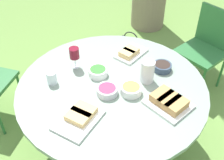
{
  "coord_description": "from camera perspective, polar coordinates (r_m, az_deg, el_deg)",
  "views": [
    {
      "loc": [
        0.78,
        -1.43,
        2.17
      ],
      "look_at": [
        0.0,
        0.0,
        0.77
      ],
      "focal_mm": 45.0,
      "sensor_mm": 36.0,
      "label": 1
    }
  ],
  "objects": [
    {
      "name": "ground_plane",
      "position": [
        2.71,
        0.0,
        -12.42
      ],
      "size": [
        40.0,
        40.0,
        0.0
      ],
      "primitive_type": "plane",
      "color": "#668E42"
    },
    {
      "name": "dining_table",
      "position": [
        2.24,
        0.0,
        -2.65
      ],
      "size": [
        1.49,
        1.49,
        0.71
      ],
      "color": "#4C4C51",
      "rests_on": "ground_plane"
    },
    {
      "name": "chair_near_left",
      "position": [
        3.15,
        18.75,
        6.92
      ],
      "size": [
        0.56,
        0.55,
        0.89
      ],
      "color": "#2D6B38",
      "rests_on": "ground_plane"
    },
    {
      "name": "water_pitcher",
      "position": [
        2.19,
        7.23,
        1.75
      ],
      "size": [
        0.12,
        0.11,
        0.19
      ],
      "color": "silver",
      "rests_on": "dining_table"
    },
    {
      "name": "wine_glass",
      "position": [
        2.31,
        -7.67,
        5.32
      ],
      "size": [
        0.08,
        0.08,
        0.19
      ],
      "color": "silver",
      "rests_on": "dining_table"
    },
    {
      "name": "platter_bread_main",
      "position": [
        1.94,
        -6.59,
        -7.43
      ],
      "size": [
        0.25,
        0.34,
        0.06
      ],
      "color": "white",
      "rests_on": "dining_table"
    },
    {
      "name": "platter_charcuterie",
      "position": [
        2.5,
        3.7,
        5.55
      ],
      "size": [
        0.23,
        0.32,
        0.06
      ],
      "color": "white",
      "rests_on": "dining_table"
    },
    {
      "name": "platter_sandwich_side",
      "position": [
        2.05,
        11.45,
        -4.33
      ],
      "size": [
        0.37,
        0.34,
        0.08
      ],
      "color": "white",
      "rests_on": "dining_table"
    },
    {
      "name": "bowl_fries",
      "position": [
        2.11,
        3.88,
        -1.88
      ],
      "size": [
        0.16,
        0.16,
        0.06
      ],
      "color": "white",
      "rests_on": "dining_table"
    },
    {
      "name": "bowl_salad",
      "position": [
        2.27,
        -2.87,
        1.74
      ],
      "size": [
        0.16,
        0.16,
        0.06
      ],
      "color": "white",
      "rests_on": "dining_table"
    },
    {
      "name": "bowl_olives",
      "position": [
        2.36,
        10.16,
        2.71
      ],
      "size": [
        0.15,
        0.15,
        0.06
      ],
      "color": "#334256",
      "rests_on": "dining_table"
    },
    {
      "name": "bowl_dip_red",
      "position": [
        2.1,
        -1.0,
        -2.11
      ],
      "size": [
        0.16,
        0.16,
        0.06
      ],
      "color": "silver",
      "rests_on": "dining_table"
    },
    {
      "name": "cup_water_near",
      "position": [
        2.23,
        -12.15,
        0.45
      ],
      "size": [
        0.08,
        0.08,
        0.1
      ],
      "color": "silver",
      "rests_on": "dining_table"
    },
    {
      "name": "handbag",
      "position": [
        3.64,
        3.75,
        6.49
      ],
      "size": [
        0.3,
        0.14,
        0.37
      ],
      "color": "#232328",
      "rests_on": "ground_plane"
    }
  ]
}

